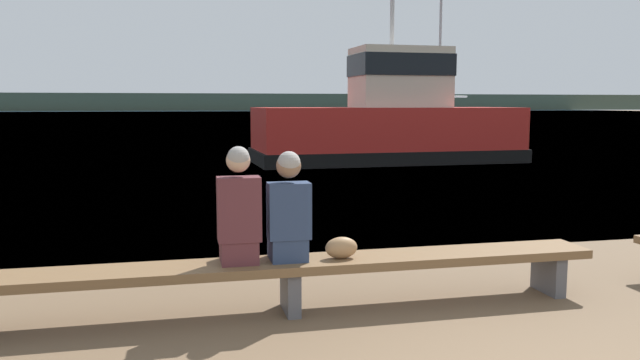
% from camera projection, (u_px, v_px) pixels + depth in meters
% --- Properties ---
extents(water_surface, '(240.00, 240.00, 0.00)m').
position_uv_depth(water_surface, '(187.00, 113.00, 123.90)').
color(water_surface, '#386084').
rests_on(water_surface, ground).
extents(far_shoreline, '(600.00, 12.00, 4.77)m').
position_uv_depth(far_shoreline, '(183.00, 102.00, 176.50)').
color(far_shoreline, '#384233').
rests_on(far_shoreline, ground).
extents(bench_main, '(5.85, 0.52, 0.48)m').
position_uv_depth(bench_main, '(290.00, 270.00, 5.64)').
color(bench_main, brown).
rests_on(bench_main, ground).
extents(person_left, '(0.37, 0.37, 1.04)m').
position_uv_depth(person_left, '(239.00, 211.00, 5.47)').
color(person_left, '#56282D').
rests_on(person_left, bench_main).
extents(person_right, '(0.37, 0.37, 0.99)m').
position_uv_depth(person_right, '(289.00, 211.00, 5.57)').
color(person_right, navy).
rests_on(person_right, bench_main).
extents(shopping_bag, '(0.30, 0.17, 0.20)m').
position_uv_depth(shopping_bag, '(341.00, 248.00, 5.70)').
color(shopping_bag, '#9E754C').
rests_on(shopping_bag, bench_main).
extents(tugboat_red, '(8.73, 3.49, 6.94)m').
position_uv_depth(tugboat_red, '(389.00, 126.00, 20.30)').
color(tugboat_red, red).
rests_on(tugboat_red, water_surface).
extents(moored_sailboat, '(7.54, 3.63, 7.23)m').
position_uv_depth(moored_sailboat, '(444.00, 130.00, 29.29)').
color(moored_sailboat, silver).
rests_on(moored_sailboat, water_surface).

